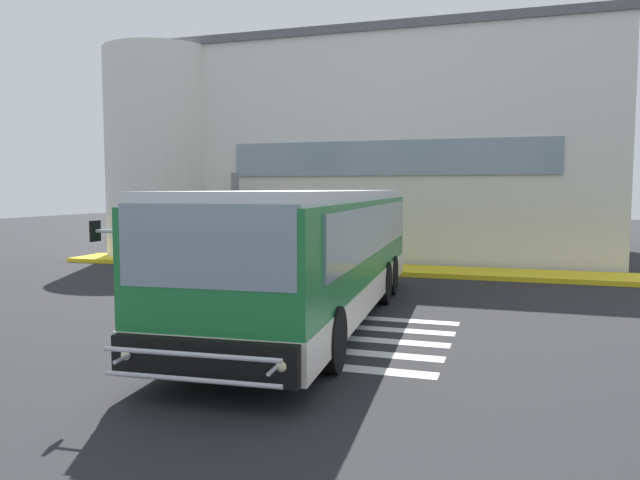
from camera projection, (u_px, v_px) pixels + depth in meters
ground_plane at (303, 294)px, 15.78m from camera, size 80.00×90.00×0.02m
bay_paint_stripes at (330, 337)px, 11.19m from camera, size 4.40×3.96×0.01m
terminal_building at (375, 155)px, 26.59m from camera, size 19.17×13.80×8.43m
boarding_curb at (350, 268)px, 20.33m from camera, size 21.37×2.00×0.15m
entry_support_column at (235, 216)px, 22.12m from camera, size 0.28×0.28×3.17m
bus_main_foreground at (313, 256)px, 12.56m from camera, size 3.28×11.25×2.70m
passenger_near_column at (253, 235)px, 21.71m from camera, size 0.47×0.42×1.68m
passenger_by_doorway at (281, 236)px, 20.81m from camera, size 0.50×0.52×1.68m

